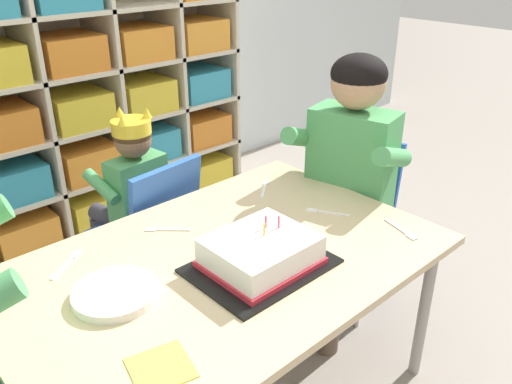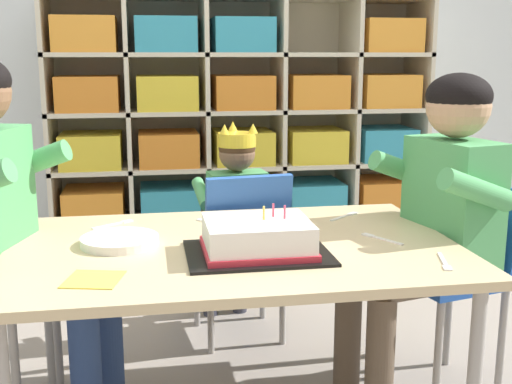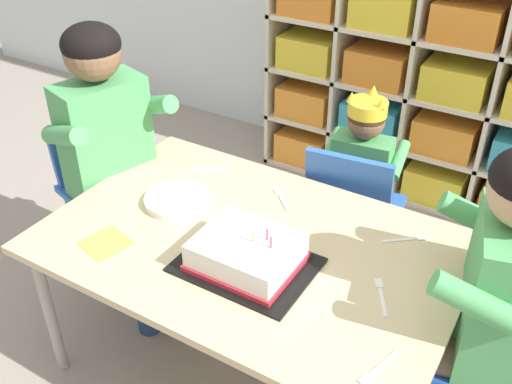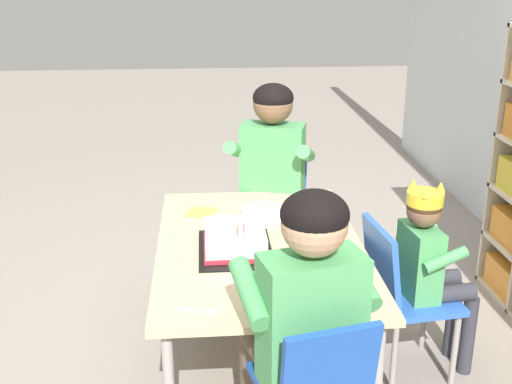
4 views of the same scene
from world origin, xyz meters
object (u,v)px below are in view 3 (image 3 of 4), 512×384
Objects in this scene: activity_table at (250,252)px; classroom_chair_guest_side at (503,350)px; classroom_chair_adult_side at (108,185)px; adult_helper_seated at (115,142)px; fork_near_child_seat at (377,369)px; classroom_chair_blue at (352,208)px; fork_beside_plate_stack at (281,198)px; child_with_crown at (364,164)px; paper_plate_stack at (177,200)px; fork_scattered_mid_table at (408,239)px; birthday_cake_on_tray at (246,255)px; fork_by_napkin at (212,170)px; fork_at_table_front_edge at (381,294)px; guest_at_table_side at (476,282)px.

activity_table is 0.75m from classroom_chair_guest_side.
adult_helper_seated is at bearing -90.00° from classroom_chair_adult_side.
classroom_chair_adult_side reaches higher than activity_table.
classroom_chair_blue is at bearing 42.42° from fork_near_child_seat.
activity_table is at bearing -38.81° from fork_beside_plate_stack.
child_with_crown reaches higher than classroom_chair_guest_side.
paper_plate_stack is 1.79× the size of fork_scattered_mid_table.
fork_near_child_seat is at bearing -26.90° from activity_table.
fork_beside_plate_stack is (-0.77, 0.14, 0.14)m from classroom_chair_guest_side.
classroom_chair_adult_side is 5.65× the size of fork_scattered_mid_table.
birthday_cake_on_tray reaches higher than activity_table.
paper_plate_stack is 0.23m from fork_by_napkin.
classroom_chair_guest_side is 5.04× the size of fork_at_table_front_edge.
classroom_chair_guest_side is at bearing 117.45° from fork_scattered_mid_table.
adult_helper_seated is at bearing 170.46° from activity_table.
fork_near_child_seat is (0.39, -0.80, 0.17)m from classroom_chair_blue.
classroom_chair_adult_side is at bearing 90.00° from adult_helper_seated.
guest_at_table_side is at bearing -75.94° from classroom_chair_adult_side.
guest_at_table_side is at bearing 132.60° from fork_by_napkin.
classroom_chair_blue is 5.84× the size of fork_beside_plate_stack.
paper_plate_stack is at bearing 157.50° from birthday_cake_on_tray.
classroom_chair_adult_side is at bearing 169.44° from activity_table.
activity_table is at bearing 79.30° from fork_near_child_seat.
guest_at_table_side reaches higher than fork_beside_plate_stack.
birthday_cake_on_tray is (-0.04, -0.76, 0.08)m from child_with_crown.
child_with_crown is at bearing -40.53° from classroom_chair_adult_side.
birthday_cake_on_tray is 0.48m from fork_near_child_seat.
classroom_chair_blue is 0.89m from adult_helper_seated.
child_with_crown is 0.57m from fork_by_napkin.
child_with_crown reaches higher than fork_beside_plate_stack.
child_with_crown reaches higher than fork_scattered_mid_table.
classroom_chair_guest_side is 3.11× the size of paper_plate_stack.
adult_helper_seated is (0.10, -0.03, 0.23)m from classroom_chair_adult_side.
guest_at_table_side is at bearing 17.09° from birthday_cake_on_tray.
fork_scattered_mid_table is 0.91× the size of fork_at_table_front_edge.
adult_helper_seated is 4.97× the size of paper_plate_stack.
guest_at_table_side is at bearing 125.93° from child_with_crown.
guest_at_table_side is 0.36m from fork_near_child_seat.
fork_scattered_mid_table is at bearing 142.30° from fork_by_napkin.
fork_by_napkin is 1.05× the size of fork_scattered_mid_table.
birthday_cake_on_tray is 1.75× the size of paper_plate_stack.
classroom_chair_guest_side is (0.64, -0.56, -0.10)m from child_with_crown.
activity_table is 1.16× the size of adult_helper_seated.
fork_near_child_seat is at bearing -10.44° from fork_at_table_front_edge.
fork_at_table_front_edge reaches higher than activity_table.
fork_beside_plate_stack is at bearing 35.37° from paper_plate_stack.
adult_helper_seated is at bearing -126.16° from fork_at_table_front_edge.
classroom_chair_blue is 0.92m from classroom_chair_adult_side.
classroom_chair_guest_side is (1.45, -0.03, -0.03)m from classroom_chair_adult_side.
classroom_chair_guest_side is at bearing 7.96° from activity_table.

